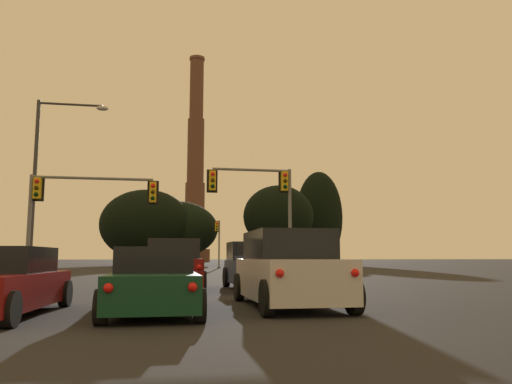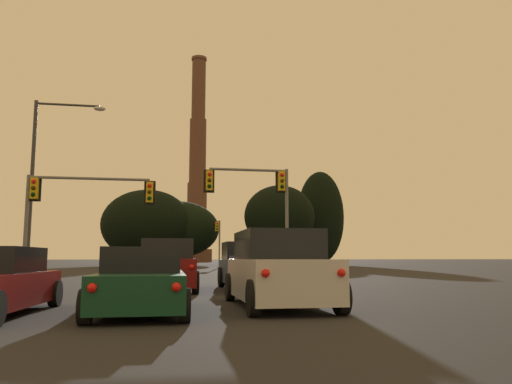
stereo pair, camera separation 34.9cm
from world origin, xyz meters
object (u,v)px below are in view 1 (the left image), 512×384
object	(u,v)px
suv_right_lane_second	(288,270)
smokestack	(195,179)
pickup_truck_right_lane_front	(259,268)
street_lamp	(46,169)
sedan_center_lane_second	(154,282)
traffic_light_overhead_right	(263,195)
traffic_light_far_right	(218,237)
traffic_light_overhead_left	(76,200)
sedan_left_lane_second	(0,283)
suv_center_lane_front	(173,266)

from	to	relation	value
suv_right_lane_second	smokestack	distance (m)	119.90
pickup_truck_right_lane_front	street_lamp	distance (m)	14.02
sedan_center_lane_second	street_lamp	distance (m)	17.90
traffic_light_overhead_right	sedan_center_lane_second	bearing A→B (deg)	-109.84
sedan_center_lane_second	traffic_light_far_right	world-z (taller)	traffic_light_far_right
traffic_light_overhead_right	traffic_light_far_right	xyz separation A→B (m)	(0.62, 29.81, -1.04)
sedan_center_lane_second	traffic_light_overhead_left	distance (m)	15.40
sedan_left_lane_second	sedan_center_lane_second	distance (m)	3.15
sedan_center_lane_second	traffic_light_overhead_left	xyz separation A→B (m)	(-4.21, 14.42, 3.38)
sedan_center_lane_second	traffic_light_overhead_right	size ratio (longest dim) A/B	0.79
suv_center_lane_front	traffic_light_far_right	size ratio (longest dim) A/B	0.92
suv_center_lane_front	sedan_center_lane_second	bearing A→B (deg)	-94.14
suv_center_lane_front	sedan_center_lane_second	distance (m)	7.35
sedan_left_lane_second	traffic_light_far_right	xyz separation A→B (m)	(9.08, 44.59, 2.84)
smokestack	traffic_light_overhead_right	bearing A→B (deg)	-91.12
suv_center_lane_front	traffic_light_overhead_right	distance (m)	9.54
traffic_light_overhead_left	street_lamp	world-z (taller)	street_lamp
suv_center_lane_front	traffic_light_overhead_right	xyz separation A→B (m)	(4.80, 7.39, 3.65)
sedan_center_lane_second	sedan_left_lane_second	bearing A→B (deg)	-178.73
suv_center_lane_front	sedan_left_lane_second	distance (m)	8.25
traffic_light_overhead_left	traffic_light_far_right	distance (m)	31.77
sedan_center_lane_second	traffic_light_overhead_right	xyz separation A→B (m)	(5.31, 14.71, 3.88)
suv_right_lane_second	street_lamp	distance (m)	18.58
smokestack	suv_center_lane_front	bearing A→B (deg)	-93.51
traffic_light_far_right	street_lamp	size ratio (longest dim) A/B	0.56
sedan_left_lane_second	smokestack	xyz separation A→B (m)	(10.49, 118.82, 20.88)
suv_right_lane_second	sedan_left_lane_second	size ratio (longest dim) A/B	1.03
suv_right_lane_second	suv_center_lane_front	bearing A→B (deg)	112.07
traffic_light_far_right	street_lamp	distance (m)	31.01
suv_right_lane_second	pickup_truck_right_lane_front	distance (m)	6.67
sedan_left_lane_second	traffic_light_overhead_right	xyz separation A→B (m)	(8.46, 14.78, 3.88)
suv_center_lane_front	smokestack	distance (m)	113.53
sedan_left_lane_second	pickup_truck_right_lane_front	bearing A→B (deg)	50.12
sedan_center_lane_second	smokestack	bearing A→B (deg)	86.49
suv_center_lane_front	traffic_light_overhead_right	size ratio (longest dim) A/B	0.82
traffic_light_overhead_right	suv_center_lane_front	bearing A→B (deg)	-123.02
suv_center_lane_front	traffic_light_far_right	bearing A→B (deg)	81.53
sedan_left_lane_second	street_lamp	bearing A→B (deg)	103.20
suv_right_lane_second	traffic_light_overhead_right	distance (m)	14.61
traffic_light_far_right	street_lamp	xyz separation A→B (m)	(-12.01, -28.50, 2.32)
traffic_light_overhead_right	traffic_light_overhead_left	bearing A→B (deg)	-178.24
traffic_light_overhead_left	street_lamp	bearing A→B (deg)	139.39
street_lamp	smokestack	xyz separation A→B (m)	(13.42, 102.73, 15.71)
suv_right_lane_second	sedan_left_lane_second	bearing A→B (deg)	-173.23
pickup_truck_right_lane_front	traffic_light_overhead_right	size ratio (longest dim) A/B	0.93
sedan_left_lane_second	traffic_light_overhead_right	world-z (taller)	traffic_light_overhead_right
traffic_light_far_right	smokestack	size ratio (longest dim) A/B	0.10
street_lamp	smokestack	bearing A→B (deg)	82.55
sedan_left_lane_second	smokestack	world-z (taller)	smokestack
suv_center_lane_front	street_lamp	world-z (taller)	street_lamp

